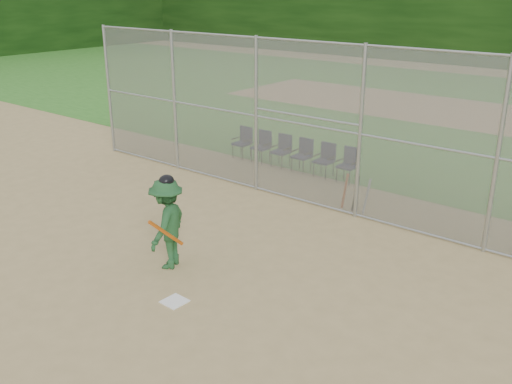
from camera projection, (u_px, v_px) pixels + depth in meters
The scene contains 13 objects.
ground at pixel (171, 285), 10.42m from camera, with size 100.00×100.00×0.00m, color tan.
grass_strip at pixel (490, 116), 23.60m from camera, with size 100.00×100.00×0.00m, color #2E6F21.
dirt_patch_far at pixel (490, 116), 23.60m from camera, with size 24.00×24.00×0.00m, color tan.
backstop_fence at pixel (323, 125), 13.37m from camera, with size 16.09×0.09×4.00m.
home_plate at pixel (175, 301), 9.87m from camera, with size 0.39×0.39×0.02m, color white.
batter_at_plate at pixel (167, 223), 10.83m from camera, with size 1.06×1.38×1.88m.
spare_bats at pixel (356, 193), 13.77m from camera, with size 0.66×0.33×0.84m.
chair_0 at pixel (242, 143), 17.88m from camera, with size 0.54×0.52×0.96m, color black, non-canonical shape.
chair_1 at pixel (261, 147), 17.44m from camera, with size 0.54×0.52×0.96m, color black, non-canonical shape.
chair_2 at pixel (281, 151), 16.99m from camera, with size 0.54×0.52×0.96m, color black, non-canonical shape.
chair_3 at pixel (302, 156), 16.55m from camera, with size 0.54×0.52×0.96m, color black, non-canonical shape.
chair_4 at pixel (324, 161), 16.10m from camera, with size 0.54×0.52×0.96m, color black, non-canonical shape.
chair_5 at pixel (347, 166), 15.66m from camera, with size 0.54×0.52×0.96m, color black, non-canonical shape.
Camera 1 is at (6.97, -6.20, 5.19)m, focal length 40.00 mm.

